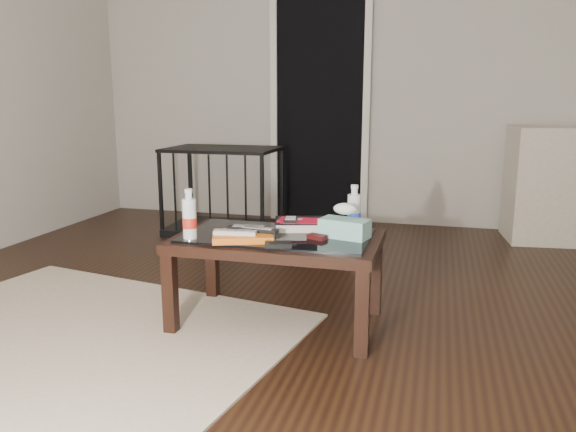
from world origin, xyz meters
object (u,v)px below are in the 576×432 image
pet_crate (224,205)px  tissue_box (345,228)px  textbook (300,224)px  water_bottle_right (354,209)px  coffee_table (277,247)px  water_bottle_left (189,214)px

pet_crate → tissue_box: pet_crate is taller
tissue_box → textbook: bearing=168.9°
pet_crate → water_bottle_right: pet_crate is taller
water_bottle_right → tissue_box: water_bottle_right is taller
coffee_table → water_bottle_left: size_ratio=4.20×
pet_crate → tissue_box: bearing=-56.1°
coffee_table → tissue_box: (0.33, 0.03, 0.11)m
water_bottle_right → tissue_box: (-0.03, -0.12, -0.07)m
coffee_table → textbook: (0.08, 0.15, 0.09)m
textbook → tissue_box: 0.28m
textbook → water_bottle_left: bearing=-160.0°
pet_crate → coffee_table: bearing=-64.0°
tissue_box → pet_crate: bearing=141.5°
pet_crate → textbook: (1.06, -1.61, 0.25)m
coffee_table → pet_crate: bearing=119.2°
coffee_table → water_bottle_right: 0.42m
textbook → coffee_table: bearing=-133.3°
coffee_table → water_bottle_right: bearing=22.2°
water_bottle_left → water_bottle_right: (0.74, 0.33, 0.00)m
coffee_table → water_bottle_right: water_bottle_right is taller
water_bottle_right → textbook: bearing=179.9°
coffee_table → textbook: textbook is taller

